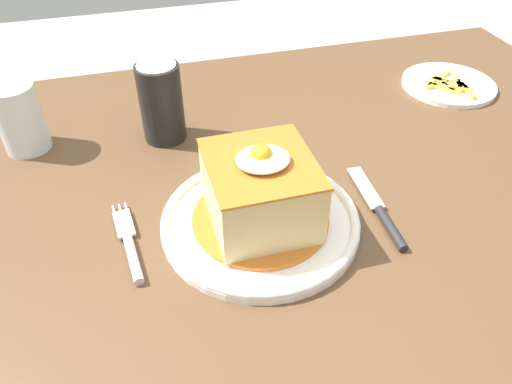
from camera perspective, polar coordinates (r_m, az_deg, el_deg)
The scene contains 8 objects.
dining_table at distance 0.78m, azimuth 2.84°, elevation -5.35°, with size 1.24×0.83×0.77m.
main_plate at distance 0.62m, azimuth 0.51°, elevation -3.35°, with size 0.25×0.25×0.02m.
sandwich_meal at distance 0.59m, azimuth 0.54°, elevation -0.05°, with size 0.17×0.17×0.11m.
fork at distance 0.61m, azimuth -14.54°, elevation -6.25°, with size 0.03×0.14×0.01m.
knife at distance 0.65m, azimuth 14.64°, elevation -2.68°, with size 0.03×0.17×0.01m.
soda_can at distance 0.77m, azimuth -11.03°, elevation 10.23°, with size 0.07×0.07×0.12m.
drinking_glass at distance 0.82m, azimuth -25.82°, elevation 7.37°, with size 0.07×0.07×0.10m.
side_plate_fries at distance 0.99m, azimuth 21.61°, elevation 11.64°, with size 0.17×0.17×0.02m.
Camera 1 is at (-0.19, -0.52, 1.21)m, focal length 34.15 mm.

